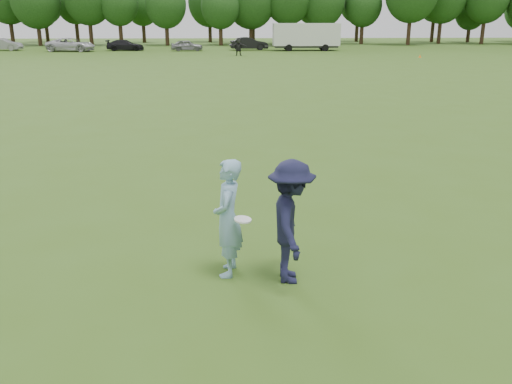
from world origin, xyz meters
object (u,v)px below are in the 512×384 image
(defender, at_px, (291,222))
(car_b, at_px, (3,44))
(car_d, at_px, (125,45))
(car_f, at_px, (249,44))
(player_far_d, at_px, (239,47))
(field_cone, at_px, (420,56))
(car_e, at_px, (187,45))
(car_c, at_px, (71,45))
(cargo_trailer, at_px, (306,36))
(thrower, at_px, (228,218))

(defender, xyz_separation_m, car_b, (-28.48, 62.02, -0.25))
(car_d, xyz_separation_m, car_f, (15.10, 0.49, 0.12))
(car_f, bearing_deg, player_far_d, 166.33)
(car_d, height_order, car_f, car_f)
(field_cone, bearing_deg, car_e, 153.05)
(car_c, bearing_deg, cargo_trailer, -82.81)
(player_far_d, bearing_deg, thrower, -98.51)
(car_c, distance_m, field_cone, 39.98)
(car_f, distance_m, cargo_trailer, 7.10)
(car_e, height_order, cargo_trailer, cargo_trailer)
(car_b, distance_m, car_d, 14.97)
(car_b, distance_m, car_f, 30.05)
(car_d, height_order, car_e, car_e)
(defender, distance_m, car_e, 60.56)
(field_cone, bearing_deg, car_f, 140.77)
(field_cone, bearing_deg, defender, -111.07)
(field_cone, bearing_deg, car_b, 163.18)
(car_b, height_order, car_d, car_b)
(defender, distance_m, car_f, 61.63)
(thrower, xyz_separation_m, car_e, (-5.03, 59.99, -0.30))
(car_b, bearing_deg, car_e, -90.89)
(car_e, bearing_deg, field_cone, -121.87)
(thrower, relative_size, car_d, 0.43)
(car_b, height_order, car_f, car_f)
(player_far_d, relative_size, field_cone, 6.17)
(player_far_d, height_order, car_f, player_far_d)
(car_d, height_order, field_cone, car_d)
(defender, distance_m, cargo_trailer, 60.85)
(defender, relative_size, cargo_trailer, 0.22)
(car_e, distance_m, cargo_trailer, 14.51)
(car_c, height_order, car_f, car_c)
(defender, xyz_separation_m, car_d, (-13.54, 61.11, -0.33))
(car_d, bearing_deg, field_cone, -114.14)
(car_b, bearing_deg, player_far_d, -106.43)
(thrower, relative_size, cargo_trailer, 0.21)
(car_c, bearing_deg, car_e, -81.84)
(player_far_d, distance_m, field_cone, 18.74)
(field_cone, bearing_deg, car_c, 162.56)
(car_d, xyz_separation_m, cargo_trailer, (22.00, -0.86, 1.13))
(defender, distance_m, car_c, 62.98)
(defender, xyz_separation_m, car_f, (1.56, 61.61, -0.21))
(player_far_d, relative_size, car_e, 0.48)
(thrower, relative_size, defender, 0.98)
(defender, relative_size, car_c, 0.35)
(player_far_d, height_order, car_e, player_far_d)
(car_f, xyz_separation_m, field_cone, (16.87, -13.77, -0.62))
(thrower, bearing_deg, car_f, -176.14)
(thrower, height_order, player_far_d, thrower)
(car_f, bearing_deg, car_b, 83.90)
(player_far_d, bearing_deg, cargo_trailer, 38.61)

